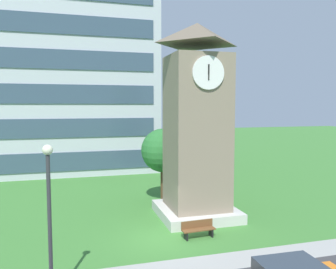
% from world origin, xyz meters
% --- Properties ---
extents(ground_plane, '(160.00, 160.00, 0.00)m').
position_xyz_m(ground_plane, '(0.00, 0.00, 0.00)').
color(ground_plane, '#3D7A33').
extents(kerb_strip, '(120.00, 1.60, 0.01)m').
position_xyz_m(kerb_strip, '(0.00, -3.34, 0.00)').
color(kerb_strip, '#9E9E99').
rests_on(kerb_strip, ground).
extents(office_building, '(20.85, 10.77, 25.60)m').
position_xyz_m(office_building, '(-5.93, 22.10, 12.80)').
color(office_building, '#B7BCC6').
rests_on(office_building, ground).
extents(clock_tower, '(4.63, 4.63, 11.87)m').
position_xyz_m(clock_tower, '(3.11, 2.88, 5.36)').
color(clock_tower, gray).
rests_on(clock_tower, ground).
extents(park_bench, '(1.83, 0.60, 0.88)m').
position_xyz_m(park_bench, '(1.98, -0.42, 0.46)').
color(park_bench, brown).
rests_on(park_bench, ground).
extents(street_lamp, '(0.36, 0.36, 5.61)m').
position_xyz_m(street_lamp, '(-5.10, -4.59, 3.50)').
color(street_lamp, '#333338').
rests_on(street_lamp, ground).
extents(tree_by_building, '(3.05, 3.05, 5.05)m').
position_xyz_m(tree_by_building, '(5.83, 12.42, 3.51)').
color(tree_by_building, '#513823').
rests_on(tree_by_building, ground).
extents(tree_streetside, '(3.13, 3.13, 5.30)m').
position_xyz_m(tree_streetside, '(1.95, 6.63, 3.71)').
color(tree_streetside, '#513823').
rests_on(tree_streetside, ground).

